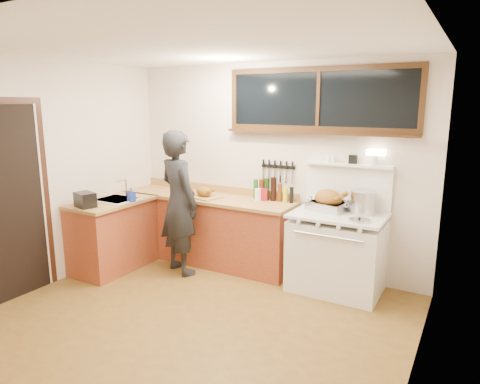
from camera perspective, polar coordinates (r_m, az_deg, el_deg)
The scene contains 20 objects.
ground_plane at distance 4.44m, azimuth -6.25°, elevation -16.77°, with size 4.00×3.50×0.02m, color brown.
room_shell at distance 3.93m, azimuth -6.80°, elevation 5.00°, with size 4.10×3.60×2.65m.
counter_back at distance 5.79m, azimuth -4.39°, elevation -4.82°, with size 2.44×0.64×1.00m.
counter_left at distance 5.75m, azimuth -16.57°, elevation -5.44°, with size 0.64×1.09×0.90m.
sink_unit at distance 5.69m, azimuth -16.11°, elevation -1.48°, with size 0.50×0.45×0.37m.
vintage_stove at distance 5.02m, azimuth 12.83°, elevation -7.60°, with size 1.02×0.74×1.61m.
back_window at distance 5.15m, azimuth 10.34°, elevation 11.12°, with size 2.32×0.13×0.77m.
left_doorway at distance 5.13m, azimuth -28.74°, elevation -1.18°, with size 0.02×1.04×2.17m.
knife_strip at distance 5.41m, azimuth 5.08°, elevation 3.28°, with size 0.46×0.03×0.28m.
man at distance 5.34m, azimuth -8.13°, elevation -1.43°, with size 0.77×0.65×1.79m.
soap_bottle at distance 5.49m, azimuth -14.29°, elevation -0.35°, with size 0.09×0.09×0.17m.
toaster at distance 5.36m, azimuth -19.95°, elevation -0.98°, with size 0.29×0.24×0.18m.
cutting_board at distance 5.57m, azimuth -4.78°, elevation -0.19°, with size 0.48×0.40×0.14m.
roast_turkey at distance 4.99m, azimuth 11.71°, elevation -1.28°, with size 0.49×0.41×0.25m.
stockpot at distance 4.92m, azimuth 16.09°, elevation -1.35°, with size 0.31×0.31×0.26m.
saucepan at distance 5.16m, azimuth 13.73°, elevation -1.46°, with size 0.17×0.28×0.11m.
pot_lid at distance 4.63m, azimuth 15.63°, elevation -3.64°, with size 0.26×0.26×0.04m.
coffee_tin at distance 5.40m, azimuth 3.21°, elevation -0.34°, with size 0.11×0.10×0.15m.
pitcher at distance 5.38m, azimuth 2.41°, elevation -0.36°, with size 0.10×0.10×0.15m.
bottle_cluster at distance 5.39m, azimuth 4.15°, elevation 0.20°, with size 0.55×0.07×0.30m.
Camera 1 is at (2.32, -3.14, 2.11)m, focal length 32.00 mm.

